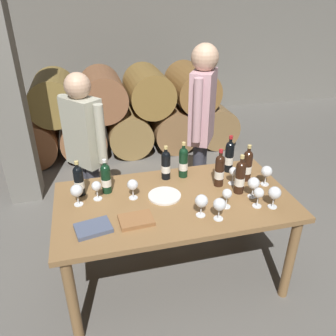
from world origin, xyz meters
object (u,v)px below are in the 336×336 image
dining_table (175,209)px  taster_seated_left (85,147)px  wine_glass_9 (254,184)px  wine_bottle_0 (106,178)px  wine_bottle_2 (220,170)px  wine_bottle_5 (229,156)px  wine_glass_8 (133,185)px  serving_plate (165,196)px  wine_bottle_3 (240,177)px  wine_bottle_6 (79,180)px  wine_bottle_4 (247,165)px  wine_glass_6 (227,194)px  tasting_notebook (136,220)px  wine_glass_1 (275,193)px  wine_bottle_1 (166,165)px  wine_glass_7 (77,191)px  wine_glass_10 (97,187)px  wine_glass_0 (267,172)px  wine_glass_5 (233,172)px  leather_ledger (93,228)px  wine_bottle_7 (183,162)px  sommelier_presenting (202,121)px  wine_glass_4 (259,194)px  wine_glass_3 (219,205)px  wine_glass_2 (201,201)px

dining_table → taster_seated_left: bearing=129.4°
wine_glass_9 → wine_bottle_0: bearing=162.3°
wine_bottle_2 → wine_bottle_5: 0.25m
wine_glass_8 → serving_plate: wine_glass_8 is taller
wine_bottle_3 → wine_bottle_6: wine_bottle_3 is taller
wine_bottle_4 → serving_plate: (-0.68, -0.08, -0.12)m
wine_glass_6 → tasting_notebook: size_ratio=0.65×
tasting_notebook → wine_glass_1: bearing=-7.4°
wine_bottle_0 → serving_plate: wine_bottle_0 is taller
wine_bottle_1 → wine_glass_7: 0.72m
dining_table → wine_glass_10: 0.59m
wine_glass_0 → wine_glass_6: (-0.41, -0.21, -0.01)m
wine_glass_9 → wine_glass_10: bearing=167.4°
wine_glass_5 → wine_glass_9: size_ratio=0.90×
wine_bottle_6 → wine_glass_8: size_ratio=1.79×
wine_bottle_4 → leather_ledger: size_ratio=1.36×
wine_glass_9 → wine_bottle_2: bearing=129.0°
wine_glass_6 → wine_glass_8: bearing=156.4°
wine_bottle_7 → sommelier_presenting: (0.30, 0.44, 0.15)m
wine_bottle_1 → wine_bottle_5: wine_bottle_5 is taller
wine_glass_4 → serving_plate: (-0.60, 0.28, -0.10)m
wine_glass_3 → wine_glass_6: wine_glass_3 is taller
wine_glass_3 → wine_glass_2: bearing=147.0°
wine_bottle_7 → wine_glass_8: 0.49m
wine_bottle_0 → wine_glass_2: bearing=-37.8°
wine_bottle_6 → wine_glass_10: bearing=-38.8°
wine_bottle_2 → wine_glass_4: size_ratio=2.05×
wine_bottle_5 → taster_seated_left: taster_seated_left is taller
wine_glass_9 → leather_ledger: (-1.14, -0.11, -0.10)m
wine_bottle_3 → taster_seated_left: 1.31m
wine_glass_1 → wine_glass_9: (-0.08, 0.15, -0.00)m
leather_ledger → serving_plate: size_ratio=0.92×
wine_bottle_1 → wine_bottle_0: bearing=-169.0°
dining_table → wine_glass_3: 0.42m
wine_bottle_0 → wine_glass_1: bearing=-23.6°
wine_glass_2 → wine_glass_8: 0.52m
wine_glass_3 → wine_glass_4: bearing=12.8°
wine_bottle_0 → wine_glass_1: 1.20m
wine_glass_4 → leather_ledger: bearing=179.3°
wine_bottle_3 → wine_glass_1: 0.28m
wine_bottle_5 → serving_plate: wine_bottle_5 is taller
wine_bottle_3 → wine_glass_1: (0.15, -0.24, -0.02)m
wine_glass_3 → wine_bottle_0: bearing=142.9°
wine_bottle_1 → wine_bottle_7: size_ratio=0.94×
dining_table → wine_bottle_0: size_ratio=6.29×
wine_bottle_0 → sommelier_presenting: (0.92, 0.53, 0.17)m
wine_bottle_6 → wine_glass_9: 1.26m
wine_glass_2 → wine_bottle_2: bearing=52.6°
wine_glass_5 → wine_bottle_2: bearing=175.4°
wine_bottle_4 → wine_glass_7: size_ratio=1.86×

